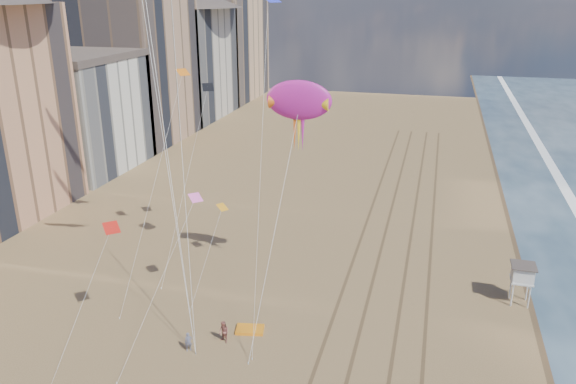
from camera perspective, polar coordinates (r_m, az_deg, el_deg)
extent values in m
plane|color=#42301E|center=(63.34, 26.03, -5.91)|extent=(260.00, 260.00, 0.00)
cube|color=brown|center=(53.37, 6.03, -8.64)|extent=(0.28, 120.00, 0.01)
cube|color=brown|center=(53.12, 8.61, -8.92)|extent=(0.28, 120.00, 0.01)
cube|color=brown|center=(52.97, 11.66, -9.22)|extent=(0.28, 120.00, 0.01)
cube|color=brown|center=(52.95, 14.06, -9.43)|extent=(0.28, 120.00, 0.01)
cube|color=silver|center=(88.45, -20.35, 7.32)|extent=(14.00, 18.00, 16.00)
cube|color=#473D38|center=(87.17, -21.03, 12.77)|extent=(14.28, 18.36, 1.00)
cube|color=tan|center=(103.01, -15.47, 12.86)|extent=(16.00, 20.00, 28.00)
cube|color=#BCB2A3|center=(120.73, -10.33, 12.75)|extent=(15.00, 22.00, 22.00)
cube|color=tan|center=(140.81, -6.69, 14.73)|extent=(16.00, 24.00, 26.00)
cylinder|color=silver|center=(51.88, 21.81, -9.73)|extent=(0.13, 0.13, 2.02)
cylinder|color=silver|center=(52.10, 23.29, -9.82)|extent=(0.13, 0.13, 2.02)
cylinder|color=silver|center=(53.06, 21.66, -9.03)|extent=(0.13, 0.13, 2.02)
cylinder|color=silver|center=(53.26, 23.11, -9.12)|extent=(0.13, 0.13, 2.02)
cube|color=silver|center=(52.03, 22.64, -8.29)|extent=(1.79, 1.79, 0.13)
cube|color=silver|center=(51.74, 22.74, -7.63)|extent=(1.68, 1.68, 1.23)
cube|color=#473D38|center=(51.42, 22.84, -6.91)|extent=(2.02, 2.02, 0.11)
cube|color=orange|center=(45.69, -3.88, -13.77)|extent=(2.40, 1.78, 0.25)
ellipsoid|color=#AC1A87|center=(44.55, 1.12, 9.32)|extent=(4.87, 0.91, 2.89)
cone|color=#C54F12|center=(45.03, -1.06, 9.16)|extent=(1.31, 1.09, 1.09)
cone|color=yellow|center=(44.21, 3.33, 8.93)|extent=(1.31, 1.09, 1.09)
cylinder|color=silver|center=(42.48, -1.36, -4.19)|extent=(0.03, 0.03, 19.37)
imported|color=slate|center=(43.76, -10.08, -14.76)|extent=(0.66, 0.61, 1.51)
imported|color=#92544A|center=(44.19, -6.54, -13.96)|extent=(1.07, 0.98, 1.78)
plane|color=#FF63C9|center=(45.07, -9.38, -0.56)|extent=(1.63, 1.62, 0.41)
plane|color=black|center=(53.77, -8.15, 10.51)|extent=(1.70, 1.65, 0.58)
plane|color=orange|center=(51.21, -10.62, 11.88)|extent=(1.68, 1.69, 0.49)
plane|color=red|center=(42.13, -17.50, -3.48)|extent=(1.85, 1.85, 0.47)
plane|color=orange|center=(54.11, -6.69, -1.53)|extent=(1.44, 1.46, 0.46)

